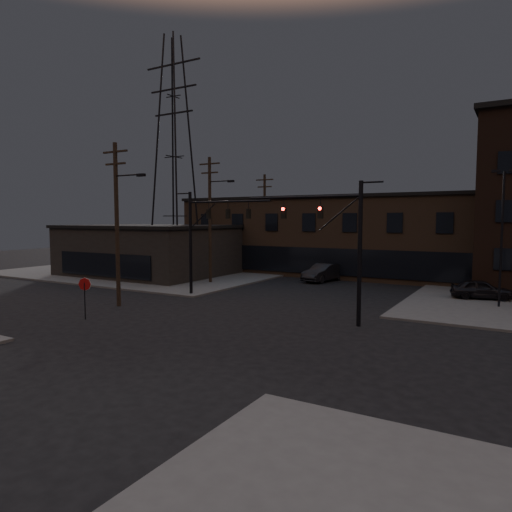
# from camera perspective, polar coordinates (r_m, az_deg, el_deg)

# --- Properties ---
(ground) EXTENTS (140.00, 140.00, 0.00)m
(ground) POSITION_cam_1_polar(r_m,az_deg,el_deg) (25.08, -5.08, -9.04)
(ground) COLOR black
(ground) RESTS_ON ground
(sidewalk_nw) EXTENTS (30.00, 30.00, 0.15)m
(sidewalk_nw) POSITION_cam_1_polar(r_m,az_deg,el_deg) (55.60, -10.47, -1.47)
(sidewalk_nw) COLOR #474744
(sidewalk_nw) RESTS_ON ground
(building_row) EXTENTS (40.00, 12.00, 8.00)m
(building_row) POSITION_cam_1_polar(r_m,az_deg,el_deg) (49.94, 13.83, 2.30)
(building_row) COLOR #4C3828
(building_row) RESTS_ON ground
(building_left) EXTENTS (16.00, 12.00, 5.00)m
(building_left) POSITION_cam_1_polar(r_m,az_deg,el_deg) (49.62, -13.28, 0.56)
(building_left) COLOR black
(building_left) RESTS_ON ground
(traffic_signal_near) EXTENTS (7.12, 0.24, 8.00)m
(traffic_signal_near) POSITION_cam_1_polar(r_m,az_deg,el_deg) (25.91, 10.47, 2.36)
(traffic_signal_near) COLOR black
(traffic_signal_near) RESTS_ON ground
(traffic_signal_far) EXTENTS (7.12, 0.24, 8.00)m
(traffic_signal_far) POSITION_cam_1_polar(r_m,az_deg,el_deg) (34.81, -6.54, 3.11)
(traffic_signal_far) COLOR black
(traffic_signal_far) RESTS_ON ground
(stop_sign) EXTENTS (0.72, 0.33, 2.48)m
(stop_sign) POSITION_cam_1_polar(r_m,az_deg,el_deg) (28.74, -20.63, -3.82)
(stop_sign) COLOR black
(stop_sign) RESTS_ON ground
(utility_pole_near) EXTENTS (3.70, 0.28, 11.00)m
(utility_pole_near) POSITION_cam_1_polar(r_m,az_deg,el_deg) (32.14, -16.93, 4.34)
(utility_pole_near) COLOR black
(utility_pole_near) RESTS_ON ground
(utility_pole_mid) EXTENTS (3.70, 0.28, 11.50)m
(utility_pole_mid) POSITION_cam_1_polar(r_m,az_deg,el_deg) (41.83, -5.71, 4.89)
(utility_pole_mid) COLOR black
(utility_pole_mid) RESTS_ON ground
(utility_pole_far) EXTENTS (2.20, 0.28, 11.00)m
(utility_pole_far) POSITION_cam_1_polar(r_m,az_deg,el_deg) (52.53, 1.08, 4.49)
(utility_pole_far) COLOR black
(utility_pole_far) RESTS_ON ground
(transmission_tower) EXTENTS (7.00, 7.00, 25.00)m
(transmission_tower) POSITION_cam_1_polar(r_m,az_deg,el_deg) (50.09, -10.19, 12.11)
(transmission_tower) COLOR black
(transmission_tower) RESTS_ON ground
(lot_light_a) EXTENTS (1.50, 0.28, 9.14)m
(lot_light_a) POSITION_cam_1_polar(r_m,az_deg,el_deg) (33.88, 28.41, 3.38)
(lot_light_a) COLOR black
(lot_light_a) RESTS_ON ground
(parked_car_lot_a) EXTENTS (4.39, 2.51, 1.41)m
(parked_car_lot_a) POSITION_cam_1_polar(r_m,az_deg,el_deg) (36.92, 26.33, -3.74)
(parked_car_lot_a) COLOR black
(parked_car_lot_a) RESTS_ON sidewalk_ne
(car_crossing) EXTENTS (2.76, 5.37, 1.69)m
(car_crossing) POSITION_cam_1_polar(r_m,az_deg,el_deg) (43.89, 8.42, -2.06)
(car_crossing) COLOR black
(car_crossing) RESTS_ON ground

